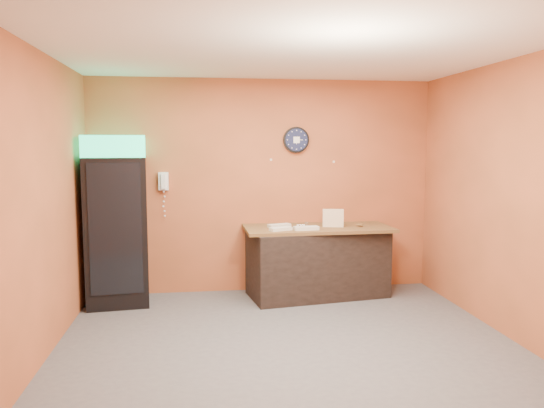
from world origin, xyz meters
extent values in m
plane|color=#47474C|center=(0.00, 0.00, 0.00)|extent=(4.50, 4.50, 0.00)
cube|color=#BC5C35|center=(0.00, 2.00, 1.40)|extent=(4.50, 0.02, 2.80)
cube|color=#BC5C35|center=(-2.25, 0.00, 1.40)|extent=(0.02, 4.00, 2.80)
cube|color=#BC5C35|center=(2.25, 0.00, 1.40)|extent=(0.02, 4.00, 2.80)
cube|color=white|center=(0.00, 0.00, 2.80)|extent=(4.50, 4.00, 0.02)
cube|color=black|center=(-1.85, 1.65, 0.90)|extent=(0.79, 0.79, 1.80)
cube|color=#1AE393|center=(-1.85, 1.65, 1.93)|extent=(0.79, 0.79, 0.26)
cube|color=black|center=(-1.89, 1.29, 0.98)|extent=(0.60, 0.08, 1.54)
cube|color=black|center=(0.65, 1.62, 0.43)|extent=(1.82, 1.02, 0.86)
cylinder|color=black|center=(0.43, 1.98, 2.01)|extent=(0.34, 0.05, 0.34)
cylinder|color=#0F1433|center=(0.43, 1.95, 2.01)|extent=(0.29, 0.01, 0.29)
cube|color=white|center=(0.43, 1.94, 2.01)|extent=(0.08, 0.00, 0.08)
cube|color=white|center=(-1.30, 1.96, 1.48)|extent=(0.13, 0.07, 0.23)
cube|color=white|center=(-1.30, 1.91, 1.48)|extent=(0.05, 0.04, 0.19)
cube|color=brown|center=(0.65, 1.62, 0.88)|extent=(1.89, 0.89, 0.04)
cube|color=beige|center=(0.85, 1.58, 0.93)|extent=(0.28, 0.15, 0.06)
cube|color=beige|center=(0.85, 1.58, 0.99)|extent=(0.28, 0.15, 0.06)
cube|color=beige|center=(0.85, 1.58, 1.04)|extent=(0.28, 0.15, 0.06)
cube|color=beige|center=(0.85, 1.58, 1.10)|extent=(0.28, 0.15, 0.06)
cube|color=silver|center=(0.14, 1.38, 0.92)|extent=(0.29, 0.20, 0.04)
cube|color=silver|center=(0.46, 1.38, 0.93)|extent=(0.31, 0.14, 0.04)
cube|color=silver|center=(0.16, 1.63, 0.92)|extent=(0.31, 0.20, 0.04)
cylinder|color=silver|center=(0.53, 1.70, 0.93)|extent=(0.05, 0.05, 0.05)
camera|label=1|loc=(-0.83, -4.95, 1.95)|focal=35.00mm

